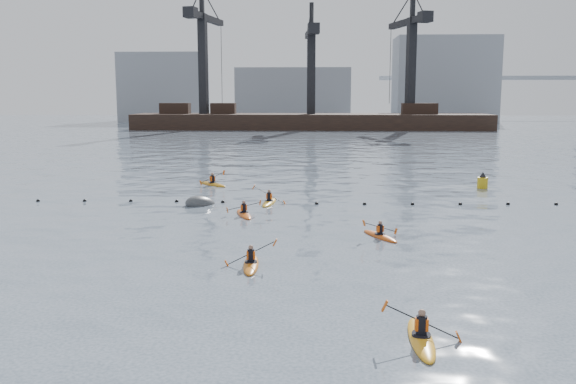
% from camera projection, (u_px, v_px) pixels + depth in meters
% --- Properties ---
extents(ground, '(400.00, 400.00, 0.00)m').
position_uv_depth(ground, '(281.00, 349.00, 16.39)').
color(ground, '#3C4957').
rests_on(ground, ground).
extents(float_line, '(33.24, 0.73, 0.24)m').
position_uv_depth(float_line, '(293.00, 203.00, 38.64)').
color(float_line, black).
rests_on(float_line, ground).
extents(barge_pier, '(72.00, 19.30, 29.50)m').
position_uv_depth(barge_pier, '(310.00, 120.00, 124.64)').
color(barge_pier, black).
rests_on(barge_pier, ground).
extents(skyline, '(141.00, 28.00, 22.00)m').
position_uv_depth(skyline, '(320.00, 86.00, 163.13)').
color(skyline, gray).
rests_on(skyline, ground).
extents(kayaker_0, '(2.13, 3.07, 1.22)m').
position_uv_depth(kayaker_0, '(251.00, 264.00, 24.43)').
color(kayaker_0, '#C76612').
rests_on(kayaker_0, ground).
extents(kayaker_1, '(2.25, 3.24, 1.27)m').
position_uv_depth(kayaker_1, '(421.00, 337.00, 16.96)').
color(kayaker_1, orange).
rests_on(kayaker_1, ground).
extents(kayaker_2, '(1.96, 3.04, 0.96)m').
position_uv_depth(kayaker_2, '(244.00, 214.00, 34.82)').
color(kayaker_2, '#D45614').
rests_on(kayaker_2, ground).
extents(kayaker_3, '(2.20, 3.18, 1.29)m').
position_uv_depth(kayaker_3, '(269.00, 202.00, 38.64)').
color(kayaker_3, '#F1AE1C').
rests_on(kayaker_3, ground).
extents(kayaker_4, '(1.80, 2.80, 1.03)m').
position_uv_depth(kayaker_4, '(380.00, 235.00, 29.40)').
color(kayaker_4, '#C14C12').
rests_on(kayaker_4, ground).
extents(kayaker_5, '(2.79, 2.88, 1.18)m').
position_uv_depth(kayaker_5, '(213.00, 184.00, 46.59)').
color(kayaker_5, orange).
rests_on(kayaker_5, ground).
extents(mooring_buoy, '(2.58, 2.60, 1.52)m').
position_uv_depth(mooring_buoy, '(201.00, 205.00, 38.19)').
color(mooring_buoy, '#383B3C').
rests_on(mooring_buoy, ground).
extents(nav_buoy, '(0.76, 0.76, 1.39)m').
position_uv_depth(nav_buoy, '(482.00, 183.00, 44.89)').
color(nav_buoy, gold).
rests_on(nav_buoy, ground).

